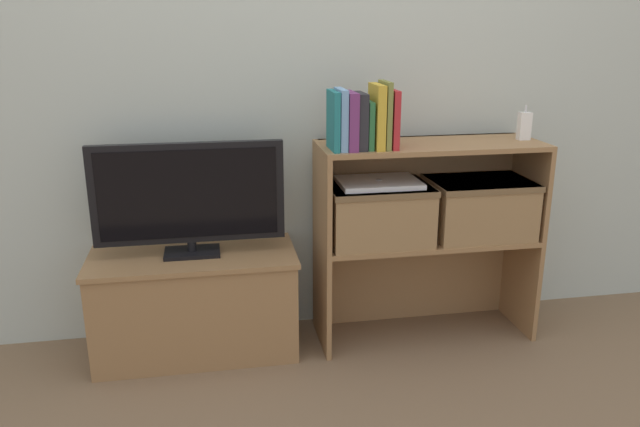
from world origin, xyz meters
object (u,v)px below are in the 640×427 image
book_skyblue (341,119)px  baby_monitor (524,126)px  book_charcoal (360,121)px  book_olive (385,115)px  storage_basket_left (378,211)px  tv_stand (196,303)px  laptop (379,182)px  book_mustard (377,117)px  book_plum (350,121)px  book_teal (333,121)px  tv (189,196)px  book_forest (368,125)px  storage_basket_right (479,205)px  book_crimson (392,119)px

book_skyblue → baby_monitor: book_skyblue is taller
book_charcoal → baby_monitor: size_ratio=1.49×
book_olive → storage_basket_left: book_olive is taller
storage_basket_left → book_olive: bearing=-86.1°
book_skyblue → storage_basket_left: (0.17, 0.05, -0.39)m
tv_stand → baby_monitor: 1.55m
book_charcoal → book_olive: bearing=0.0°
laptop → tv_stand: bearing=177.7°
book_mustard → book_plum: bearing=180.0°
book_teal → book_olive: bearing=0.0°
tv → book_forest: book_forest is taller
tv → baby_monitor: 1.40m
book_charcoal → storage_basket_right: bearing=5.3°
book_plum → storage_basket_right: size_ratio=0.52×
book_skyblue → book_crimson: size_ratio=1.03×
book_olive → laptop: size_ratio=0.79×
storage_basket_left → storage_basket_right: 0.44m
book_charcoal → storage_basket_left: (0.10, 0.05, -0.38)m
tv → book_olive: book_olive is taller
book_teal → book_plum: book_teal is taller
book_skyblue → storage_basket_right: bearing=4.6°
book_crimson → storage_basket_right: (0.41, 0.05, -0.38)m
baby_monitor → storage_basket_left: (-0.62, -0.01, -0.33)m
book_crimson → book_teal: bearing=180.0°
book_mustard → storage_basket_left: bearing=60.0°
book_charcoal → book_olive: 0.10m
tv_stand → storage_basket_right: storage_basket_right is taller
book_skyblue → book_charcoal: 0.07m
book_charcoal → baby_monitor: book_charcoal is taller
book_skyblue → storage_basket_left: bearing=16.3°
storage_basket_left → storage_basket_right: same height
tv_stand → book_charcoal: bearing=-6.9°
book_forest → laptop: (0.06, 0.05, -0.24)m
book_charcoal → storage_basket_right: 0.66m
book_crimson → laptop: book_crimson is taller
baby_monitor → tv_stand: bearing=179.3°
book_charcoal → book_olive: book_olive is taller
book_skyblue → laptop: book_skyblue is taller
tv → book_olive: 0.83m
book_skyblue → book_mustard: book_mustard is taller
book_skyblue → book_crimson: 0.20m
storage_basket_left → laptop: 0.12m
baby_monitor → laptop: 0.66m
book_forest → baby_monitor: book_forest is taller
book_mustard → baby_monitor: bearing=5.6°
book_plum → baby_monitor: bearing=4.9°
book_teal → book_plum: size_ratio=1.02×
book_teal → baby_monitor: 0.83m
book_teal → book_forest: book_teal is taller
book_forest → baby_monitor: size_ratio=1.28×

